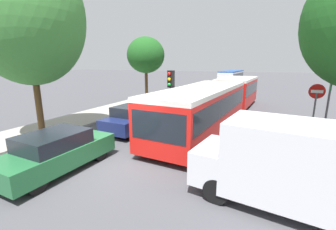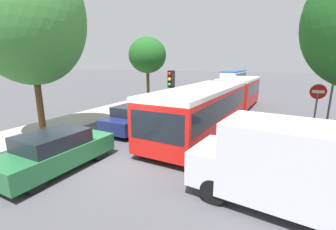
# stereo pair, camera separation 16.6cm
# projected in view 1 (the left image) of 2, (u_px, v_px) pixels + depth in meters

# --- Properties ---
(ground_plane) EXTENTS (200.00, 200.00, 0.00)m
(ground_plane) POSITION_uv_depth(u_px,v_px,m) (121.00, 166.00, 8.40)
(ground_plane) COLOR #47474C
(kerb_strip_left) EXTENTS (3.20, 46.64, 0.14)m
(kerb_strip_left) POSITION_uv_depth(u_px,v_px,m) (166.00, 94.00, 27.35)
(kerb_strip_left) COLOR #9E998E
(kerb_strip_left) RESTS_ON ground
(articulated_bus) EXTENTS (3.62, 17.15, 2.53)m
(articulated_bus) POSITION_uv_depth(u_px,v_px,m) (221.00, 98.00, 15.28)
(articulated_bus) COLOR red
(articulated_bus) RESTS_ON ground
(city_bus_rear) EXTENTS (2.90, 11.48, 2.46)m
(city_bus_rear) POSITION_uv_depth(u_px,v_px,m) (232.00, 76.00, 41.32)
(city_bus_rear) COLOR silver
(city_bus_rear) RESTS_ON ground
(queued_car_green) EXTENTS (1.89, 4.18, 1.43)m
(queued_car_green) POSITION_uv_depth(u_px,v_px,m) (57.00, 151.00, 7.94)
(queued_car_green) COLOR #236638
(queued_car_green) RESTS_ON ground
(queued_car_navy) EXTENTS (1.93, 4.28, 1.47)m
(queued_car_navy) POSITION_uv_depth(u_px,v_px,m) (135.00, 118.00, 12.79)
(queued_car_navy) COLOR navy
(queued_car_navy) RESTS_ON ground
(queued_car_white) EXTENTS (1.90, 4.19, 1.44)m
(queued_car_white) POSITION_uv_depth(u_px,v_px,m) (179.00, 102.00, 17.97)
(queued_car_white) COLOR white
(queued_car_white) RESTS_ON ground
(queued_car_graphite) EXTENTS (1.96, 4.34, 1.49)m
(queued_car_graphite) POSITION_uv_depth(u_px,v_px,m) (201.00, 93.00, 23.59)
(queued_car_graphite) COLOR #47474C
(queued_car_graphite) RESTS_ON ground
(queued_car_black) EXTENTS (1.93, 4.27, 1.46)m
(queued_car_black) POSITION_uv_depth(u_px,v_px,m) (212.00, 88.00, 28.66)
(queued_car_black) COLOR black
(queued_car_black) RESTS_ON ground
(white_van) EXTENTS (5.20, 2.54, 2.31)m
(white_van) POSITION_uv_depth(u_px,v_px,m) (300.00, 165.00, 5.71)
(white_van) COLOR silver
(white_van) RESTS_ON ground
(traffic_light) EXTENTS (0.37, 0.39, 3.40)m
(traffic_light) POSITION_uv_depth(u_px,v_px,m) (171.00, 88.00, 12.00)
(traffic_light) COLOR #56595E
(traffic_light) RESTS_ON ground
(no_entry_sign) EXTENTS (0.70, 0.08, 2.82)m
(no_entry_sign) POSITION_uv_depth(u_px,v_px,m) (315.00, 104.00, 10.75)
(no_entry_sign) COLOR #56595E
(no_entry_sign) RESTS_ON ground
(direction_sign_post) EXTENTS (0.29, 1.39, 3.60)m
(direction_sign_post) POSITION_uv_depth(u_px,v_px,m) (331.00, 88.00, 11.36)
(direction_sign_post) COLOR #56595E
(direction_sign_post) RESTS_ON ground
(tree_left_near) EXTENTS (5.16, 5.16, 9.08)m
(tree_left_near) POSITION_uv_depth(u_px,v_px,m) (30.00, 20.00, 10.41)
(tree_left_near) COLOR #51381E
(tree_left_near) RESTS_ON ground
(tree_left_mid) EXTENTS (3.39, 3.39, 6.11)m
(tree_left_mid) POSITION_uv_depth(u_px,v_px,m) (146.00, 55.00, 20.32)
(tree_left_mid) COLOR #51381E
(tree_left_mid) RESTS_ON ground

